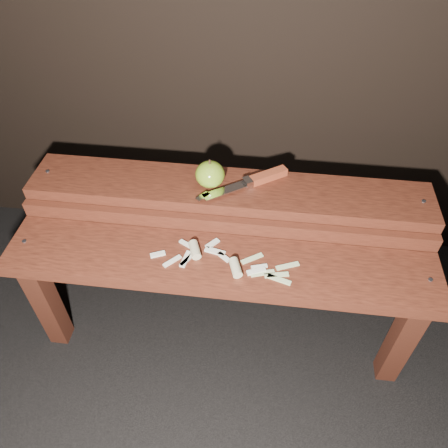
# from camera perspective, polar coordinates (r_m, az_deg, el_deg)

# --- Properties ---
(ground) EXTENTS (60.00, 60.00, 0.00)m
(ground) POSITION_cam_1_polar(r_m,az_deg,el_deg) (1.57, -0.28, -13.27)
(ground) COLOR black
(bench_front_tier) EXTENTS (1.20, 0.20, 0.42)m
(bench_front_tier) POSITION_cam_1_polar(r_m,az_deg,el_deg) (1.24, -0.69, -7.09)
(bench_front_tier) COLOR #38170E
(bench_front_tier) RESTS_ON ground
(bench_rear_tier) EXTENTS (1.20, 0.21, 0.50)m
(bench_rear_tier) POSITION_cam_1_polar(r_m,az_deg,el_deg) (1.35, 0.55, 2.07)
(bench_rear_tier) COLOR #38170E
(bench_rear_tier) RESTS_ON ground
(apple) EXTENTS (0.09, 0.09, 0.09)m
(apple) POSITION_cam_1_polar(r_m,az_deg,el_deg) (1.28, -1.84, 6.51)
(apple) COLOR olive
(apple) RESTS_ON bench_rear_tier
(knife) EXTENTS (0.26, 0.18, 0.03)m
(knife) POSITION_cam_1_polar(r_m,az_deg,el_deg) (1.30, 4.36, 5.80)
(knife) COLOR #953B20
(knife) RESTS_ON bench_rear_tier
(apple_scraps) EXTENTS (0.41, 0.14, 0.03)m
(apple_scraps) POSITION_cam_1_polar(r_m,az_deg,el_deg) (1.19, -0.59, -4.66)
(apple_scraps) COLOR beige
(apple_scraps) RESTS_ON bench_front_tier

